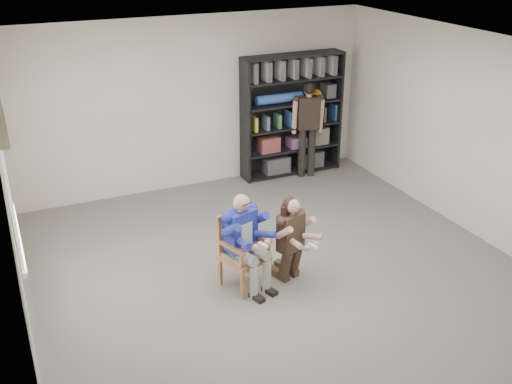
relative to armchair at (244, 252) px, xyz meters
name	(u,v)px	position (x,y,z in m)	size (l,w,h in m)	color
room_shell	(294,181)	(0.51, -0.25, 0.93)	(6.00, 7.00, 2.80)	silver
floor	(291,285)	(0.51, -0.25, -0.47)	(6.00, 7.00, 0.01)	slate
window_left	(7,172)	(-2.44, 0.75, 1.16)	(0.16, 2.00, 1.75)	silver
armchair	(244,252)	(0.00, 0.00, 0.00)	(0.54, 0.52, 0.93)	#B0653E
seated_man	(244,241)	(0.00, 0.00, 0.14)	(0.52, 0.73, 1.21)	navy
kneeling_woman	(292,240)	(0.58, -0.12, 0.09)	(0.47, 0.75, 1.11)	#3C2C1F
bookshelf	(292,115)	(2.21, 3.03, 0.58)	(1.80, 0.38, 2.10)	black
standing_man	(308,130)	(2.39, 2.78, 0.37)	(0.52, 0.29, 1.67)	black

